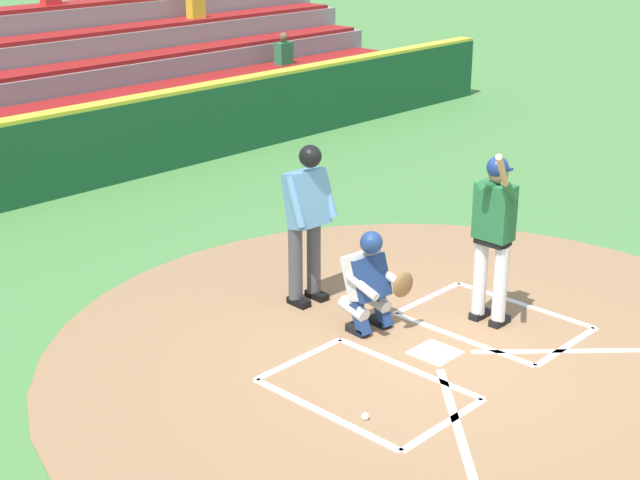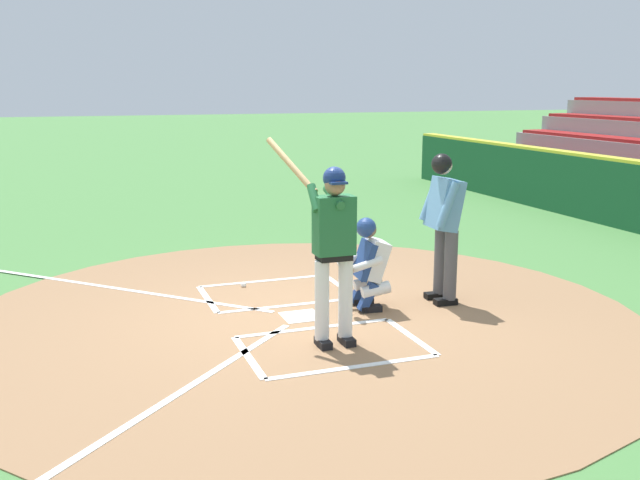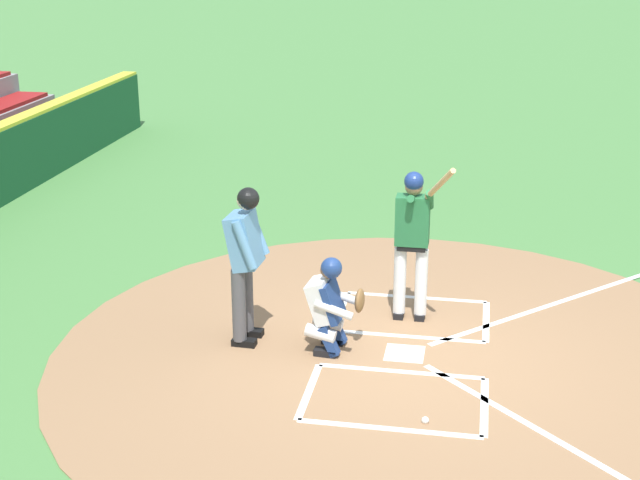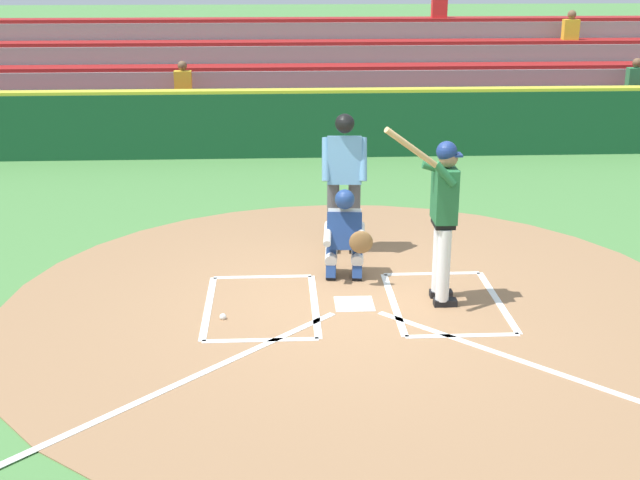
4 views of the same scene
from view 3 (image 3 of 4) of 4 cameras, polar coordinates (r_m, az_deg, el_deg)
The scene contains 7 objects.
ground_plane at distance 10.42m, azimuth 5.31°, elevation -7.15°, with size 120.00×120.00×0.00m, color #4C8442.
dirt_circle at distance 10.42m, azimuth 5.31°, elevation -7.12°, with size 8.00×8.00×0.01m, color #99704C.
home_plate_and_chalk at distance 10.39m, azimuth 10.19°, elevation -7.37°, with size 7.93×4.91×0.01m.
batter at distance 10.90m, azimuth 5.84°, elevation 0.31°, with size 0.93×0.71×2.13m.
catcher at distance 10.24m, azimuth 0.64°, elevation -3.93°, with size 0.59×0.65×1.13m.
plate_umpire at distance 10.31m, azimuth -4.72°, elevation -0.91°, with size 0.59×0.43×1.86m.
baseball at distance 9.10m, azimuth 6.60°, elevation -11.14°, with size 0.07×0.07×0.07m, color white.
Camera 3 is at (9.31, 0.71, 4.62)m, focal length 51.15 mm.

